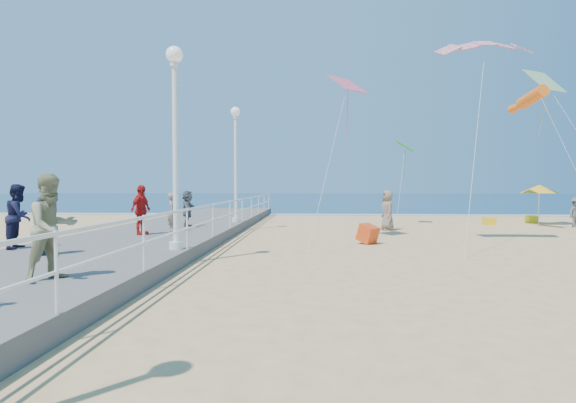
# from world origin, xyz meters

# --- Properties ---
(ground) EXTENTS (160.00, 160.00, 0.00)m
(ground) POSITION_xyz_m (0.00, 0.00, 0.00)
(ground) COLOR #E0B575
(ground) RESTS_ON ground
(ocean) EXTENTS (160.00, 90.00, 0.05)m
(ocean) POSITION_xyz_m (0.00, 65.00, 0.01)
(ocean) COLOR #0C2C4C
(ocean) RESTS_ON ground
(surf_line) EXTENTS (160.00, 1.20, 0.04)m
(surf_line) POSITION_xyz_m (0.00, 20.50, 0.03)
(surf_line) COLOR silver
(surf_line) RESTS_ON ground
(boardwalk) EXTENTS (5.00, 44.00, 0.40)m
(boardwalk) POSITION_xyz_m (-7.50, 0.00, 0.20)
(boardwalk) COLOR slate
(boardwalk) RESTS_ON ground
(railing) EXTENTS (0.05, 42.00, 0.55)m
(railing) POSITION_xyz_m (-5.05, 0.00, 1.25)
(railing) COLOR white
(railing) RESTS_ON boardwalk
(lamp_post_mid) EXTENTS (0.44, 0.44, 5.32)m
(lamp_post_mid) POSITION_xyz_m (-5.35, 0.00, 3.66)
(lamp_post_mid) COLOR white
(lamp_post_mid) RESTS_ON boardwalk
(lamp_post_far) EXTENTS (0.44, 0.44, 5.32)m
(lamp_post_far) POSITION_xyz_m (-5.35, 9.00, 3.66)
(lamp_post_far) COLOR white
(lamp_post_far) RESTS_ON boardwalk
(spectator_1) EXTENTS (1.06, 1.15, 1.89)m
(spectator_1) POSITION_xyz_m (-6.36, -3.92, 1.34)
(spectator_1) COLOR #979568
(spectator_1) RESTS_ON boardwalk
(spectator_3) EXTENTS (0.62, 1.07, 1.71)m
(spectator_3) POSITION_xyz_m (-7.63, 3.38, 1.25)
(spectator_3) COLOR red
(spectator_3) RESTS_ON boardwalk
(spectator_4) EXTENTS (0.54, 0.76, 1.45)m
(spectator_4) POSITION_xyz_m (-8.23, -1.11, 1.12)
(spectator_4) COLOR #182535
(spectator_4) RESTS_ON boardwalk
(spectator_5) EXTENTS (0.64, 1.43, 1.49)m
(spectator_5) POSITION_xyz_m (-6.95, 6.65, 1.14)
(spectator_5) COLOR #525356
(spectator_5) RESTS_ON boardwalk
(spectator_6) EXTENTS (0.38, 0.54, 1.42)m
(spectator_6) POSITION_xyz_m (-6.90, 4.56, 1.11)
(spectator_6) COLOR gray
(spectator_6) RESTS_ON boardwalk
(spectator_7) EXTENTS (0.83, 0.96, 1.72)m
(spectator_7) POSITION_xyz_m (-9.60, -0.09, 1.26)
(spectator_7) COLOR #171733
(spectator_7) RESTS_ON boardwalk
(beach_walker_a) EXTENTS (1.13, 0.96, 1.51)m
(beach_walker_a) POSITION_xyz_m (11.40, 11.64, 0.76)
(beach_walker_a) COLOR #5B5C60
(beach_walker_a) RESTS_ON ground
(beach_walker_c) EXTENTS (0.73, 1.00, 1.87)m
(beach_walker_c) POSITION_xyz_m (1.71, 9.53, 0.94)
(beach_walker_c) COLOR #846F5B
(beach_walker_c) RESTS_ON ground
(box_kite) EXTENTS (0.89, 0.89, 0.74)m
(box_kite) POSITION_xyz_m (0.21, 4.48, 0.30)
(box_kite) COLOR red
(box_kite) RESTS_ON ground
(beach_umbrella) EXTENTS (1.90, 1.90, 2.14)m
(beach_umbrella) POSITION_xyz_m (10.36, 13.26, 1.91)
(beach_umbrella) COLOR white
(beach_umbrella) RESTS_ON ground
(beach_chair_left) EXTENTS (0.55, 0.55, 0.40)m
(beach_chair_left) POSITION_xyz_m (10.52, 14.40, 0.20)
(beach_chair_left) COLOR yellow
(beach_chair_left) RESTS_ON ground
(beach_chair_right) EXTENTS (0.55, 0.55, 0.40)m
(beach_chair_right) POSITION_xyz_m (7.52, 12.63, 0.20)
(beach_chair_right) COLOR yellow
(beach_chair_right) RESTS_ON ground
(kite_parafoil) EXTENTS (3.30, 0.94, 0.65)m
(kite_parafoil) POSITION_xyz_m (4.24, 4.61, 7.06)
(kite_parafoil) COLOR #CA1740
(kite_windsock) EXTENTS (1.02, 2.74, 1.09)m
(kite_windsock) POSITION_xyz_m (8.21, 9.60, 6.11)
(kite_windsock) COLOR orange
(kite_diamond_pink) EXTENTS (1.62, 1.62, 0.73)m
(kite_diamond_pink) POSITION_xyz_m (-0.45, 5.71, 5.95)
(kite_diamond_pink) COLOR #D84F6D
(kite_diamond_multi) EXTENTS (2.08, 1.90, 1.21)m
(kite_diamond_multi) POSITION_xyz_m (9.47, 11.09, 7.18)
(kite_diamond_multi) COLOR #1999D6
(kite_diamond_green) EXTENTS (1.04, 1.16, 0.56)m
(kite_diamond_green) POSITION_xyz_m (3.16, 13.00, 4.21)
(kite_diamond_green) COLOR green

